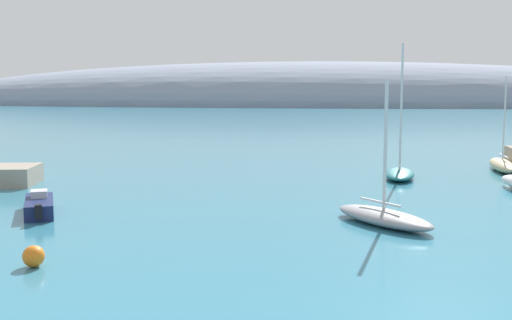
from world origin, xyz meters
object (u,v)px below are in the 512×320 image
Objects in this scene: sailboat_sand_end_of_line at (502,165)px; mooring_buoy_orange at (34,256)px; sailboat_teal_near_shore at (399,172)px; sailboat_grey_outer_mooring at (384,216)px; motorboat_navy_foreground at (39,206)px.

sailboat_sand_end_of_line reaches higher than mooring_buoy_orange.
sailboat_teal_near_shore is 1.39× the size of sailboat_grey_outer_mooring.
motorboat_navy_foreground is at bearing 128.85° from sailboat_sand_end_of_line.
motorboat_navy_foreground is at bearing 116.98° from mooring_buoy_orange.
sailboat_teal_near_shore is at bearing 124.30° from sailboat_sand_end_of_line.
motorboat_navy_foreground is (-21.08, -16.82, -0.06)m from sailboat_teal_near_shore.
sailboat_sand_end_of_line is at bearing 126.79° from sailboat_teal_near_shore.
sailboat_teal_near_shore is 1.30× the size of sailboat_sand_end_of_line.
sailboat_teal_near_shore is 2.09× the size of motorboat_navy_foreground.
sailboat_teal_near_shore reaches higher than motorboat_navy_foreground.
sailboat_grey_outer_mooring is at bearing 155.76° from sailboat_sand_end_of_line.
sailboat_sand_end_of_line is at bearing 51.91° from mooring_buoy_orange.
mooring_buoy_orange is at bearing -96.63° from sailboat_grey_outer_mooring.
motorboat_navy_foreground is 10.78m from mooring_buoy_orange.
mooring_buoy_orange is at bearing -26.97° from sailboat_teal_near_shore.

